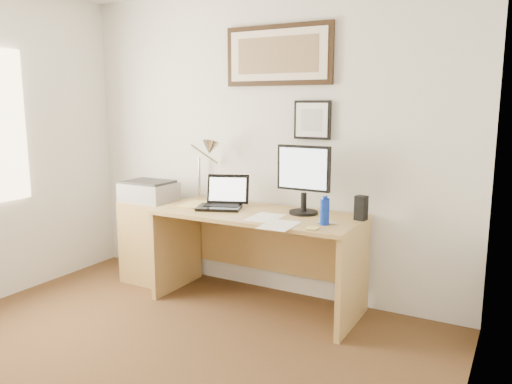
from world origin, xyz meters
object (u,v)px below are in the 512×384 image
Objects in this scene: laptop at (223,201)px; printer at (149,191)px; book at (186,203)px; side_cabinet at (155,241)px; desk at (262,239)px; lcd_monitor at (304,176)px; water_bottle at (325,212)px.

printer is at bearing 178.75° from laptop.
printer is (-0.44, 0.05, 0.06)m from book.
side_cabinet is at bearing 31.50° from printer.
desk is 3.95× the size of laptop.
laptop reaches higher than book.
laptop reaches higher than desk.
lcd_monitor is (0.33, 0.04, 0.53)m from desk.
printer is (-0.03, -0.02, 0.45)m from side_cabinet.
lcd_monitor is at bearing 137.93° from water_bottle.
laptop is at bearing -2.75° from side_cabinet.
lcd_monitor reaches higher than laptop.
side_cabinet is at bearing -177.03° from lcd_monitor.
desk is 3.64× the size of printer.
printer is at bearing -148.50° from side_cabinet.
desk reaches higher than side_cabinet.
book reaches higher than side_cabinet.
laptop is (0.34, 0.03, 0.05)m from book.
printer is at bearing -177.18° from desk.
side_cabinet is at bearing 177.25° from laptop.
printer is at bearing -176.34° from lcd_monitor.
laptop is at bearing -1.25° from printer.
printer is (-1.10, -0.05, 0.30)m from desk.
water_bottle is at bearing -4.48° from book.
side_cabinet is 1.40× the size of lcd_monitor.
side_cabinet is 1.56m from lcd_monitor.
side_cabinet is at bearing -178.11° from desk.
side_cabinet is at bearing 170.32° from book.
side_cabinet is 1.08m from desk.
water_bottle is 0.41m from lcd_monitor.
lcd_monitor is at bearing 9.43° from laptop.
lcd_monitor is at bearing 2.97° from side_cabinet.
water_bottle is at bearing -5.03° from printer.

